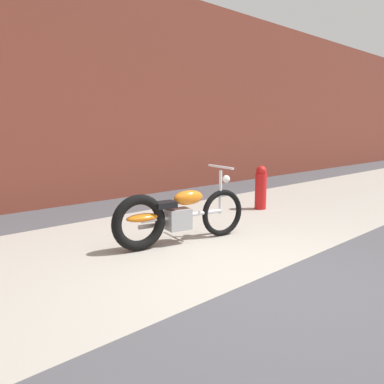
% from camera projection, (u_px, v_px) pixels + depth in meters
% --- Properties ---
extents(ground_plane, '(80.00, 80.00, 0.00)m').
position_uv_depth(ground_plane, '(259.00, 279.00, 3.91)').
color(ground_plane, '#47474C').
extents(sidewalk_slab, '(36.00, 3.50, 0.01)m').
position_uv_depth(sidewalk_slab, '(157.00, 242.00, 5.19)').
color(sidewalk_slab, '#9E998E').
rests_on(sidewalk_slab, ground).
extents(brick_building_wall, '(36.00, 0.50, 4.67)m').
position_uv_depth(brick_building_wall, '(48.00, 87.00, 7.31)').
color(brick_building_wall, brown).
rests_on(brick_building_wall, ground).
extents(motorcycle_orange, '(1.99, 0.70, 1.03)m').
position_uv_depth(motorcycle_orange, '(173.00, 216.00, 5.02)').
color(motorcycle_orange, black).
rests_on(motorcycle_orange, ground).
extents(fire_hydrant, '(0.22, 0.22, 0.84)m').
position_uv_depth(fire_hydrant, '(261.00, 187.00, 7.24)').
color(fire_hydrant, red).
rests_on(fire_hydrant, ground).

